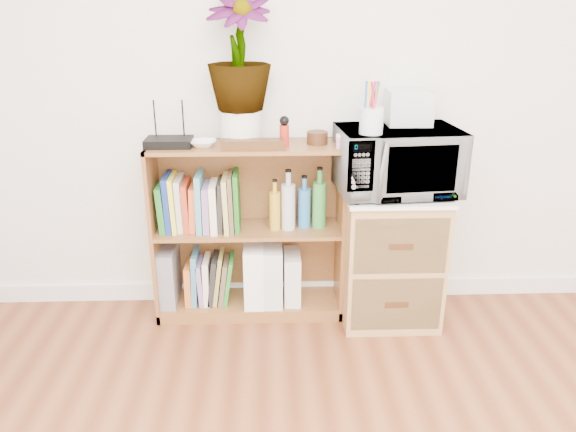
{
  "coord_description": "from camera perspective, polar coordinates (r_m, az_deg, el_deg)",
  "views": [
    {
      "loc": [
        -0.24,
        -0.67,
        1.62
      ],
      "look_at": [
        -0.15,
        1.95,
        0.62
      ],
      "focal_mm": 35.0,
      "sensor_mm": 36.0,
      "label": 1
    }
  ],
  "objects": [
    {
      "name": "skirting_board",
      "position": [
        3.32,
        2.36,
        -7.39
      ],
      "size": [
        4.0,
        0.02,
        0.1
      ],
      "primitive_type": "cube",
      "color": "white",
      "rests_on": "ground"
    },
    {
      "name": "cookbooks",
      "position": [
        2.96,
        -8.93,
        1.24
      ],
      "size": [
        0.42,
        0.2,
        0.31
      ],
      "color": "#1F7627",
      "rests_on": "bookshelf"
    },
    {
      "name": "magazine_holder_mid",
      "position": [
        3.09,
        -1.56,
        -5.79
      ],
      "size": [
        0.1,
        0.26,
        0.33
      ],
      "primitive_type": "cube",
      "color": "silver",
      "rests_on": "bookshelf"
    },
    {
      "name": "pen_cup",
      "position": [
        2.67,
        8.47,
        9.55
      ],
      "size": [
        0.11,
        0.11,
        0.12
      ],
      "primitive_type": "cylinder",
      "color": "silver",
      "rests_on": "microwave"
    },
    {
      "name": "microwave",
      "position": [
        2.86,
        11.01,
        5.52
      ],
      "size": [
        0.62,
        0.45,
        0.32
      ],
      "primitive_type": "imported",
      "rotation": [
        0.0,
        0.0,
        0.09
      ],
      "color": "silver",
      "rests_on": "wicker_unit"
    },
    {
      "name": "router",
      "position": [
        2.87,
        -12.0,
        7.34
      ],
      "size": [
        0.23,
        0.16,
        0.04
      ],
      "primitive_type": "cube",
      "color": "black",
      "rests_on": "bookshelf"
    },
    {
      "name": "paint_jars",
      "position": [
        2.78,
        5.89,
        7.47
      ],
      "size": [
        0.12,
        0.04,
        0.06
      ],
      "primitive_type": "cube",
      "color": "pink",
      "rests_on": "bookshelf"
    },
    {
      "name": "file_box",
      "position": [
        3.15,
        -12.03,
        -5.84
      ],
      "size": [
        0.09,
        0.25,
        0.32
      ],
      "primitive_type": "cube",
      "color": "slate",
      "rests_on": "bookshelf"
    },
    {
      "name": "bookshelf",
      "position": [
        3.0,
        -4.0,
        -1.61
      ],
      "size": [
        1.0,
        0.3,
        0.95
      ],
      "primitive_type": "cube",
      "color": "brown",
      "rests_on": "ground"
    },
    {
      "name": "white_bowl",
      "position": [
        2.84,
        -8.61,
        7.31
      ],
      "size": [
        0.13,
        0.13,
        0.03
      ],
      "primitive_type": "imported",
      "color": "white",
      "rests_on": "bookshelf"
    },
    {
      "name": "magazine_holder_left",
      "position": [
        3.09,
        -3.45,
        -5.76
      ],
      "size": [
        0.11,
        0.27,
        0.33
      ],
      "primitive_type": "cube",
      "color": "white",
      "rests_on": "bookshelf"
    },
    {
      "name": "potted_plant",
      "position": [
        2.8,
        -5.03,
        16.25
      ],
      "size": [
        0.31,
        0.31,
        0.55
      ],
      "primitive_type": "imported",
      "color": "#296528",
      "rests_on": "plant_pot"
    },
    {
      "name": "wicker_unit",
      "position": [
        3.05,
        10.28,
        -4.11
      ],
      "size": [
        0.5,
        0.45,
        0.7
      ],
      "primitive_type": "cube",
      "color": "#9E7542",
      "rests_on": "ground"
    },
    {
      "name": "kokeshi_doll",
      "position": [
        2.8,
        -0.37,
        8.15
      ],
      "size": [
        0.05,
        0.05,
        0.11
      ],
      "primitive_type": "cylinder",
      "color": "#A92314",
      "rests_on": "bookshelf"
    },
    {
      "name": "magazine_holder_right",
      "position": [
        3.1,
        0.41,
        -6.18
      ],
      "size": [
        0.09,
        0.22,
        0.28
      ],
      "primitive_type": "cube",
      "color": "silver",
      "rests_on": "bookshelf"
    },
    {
      "name": "trinket_box",
      "position": [
        2.75,
        -3.58,
        7.25
      ],
      "size": [
        0.3,
        0.08,
        0.05
      ],
      "primitive_type": "cube",
      "color": "#38220F",
      "rests_on": "bookshelf"
    },
    {
      "name": "small_appliance",
      "position": [
        2.91,
        12.14,
        10.74
      ],
      "size": [
        0.22,
        0.18,
        0.17
      ],
      "primitive_type": "cube",
      "color": "silver",
      "rests_on": "microwave"
    },
    {
      "name": "wooden_bowl",
      "position": [
        2.86,
        3.0,
        7.95
      ],
      "size": [
        0.11,
        0.11,
        0.06
      ],
      "primitive_type": "cylinder",
      "color": "#331E0D",
      "rests_on": "bookshelf"
    },
    {
      "name": "lower_books",
      "position": [
        3.13,
        -8.07,
        -6.33
      ],
      "size": [
        0.27,
        0.19,
        0.29
      ],
      "color": "#D06624",
      "rests_on": "bookshelf"
    },
    {
      "name": "plant_pot",
      "position": [
        2.86,
        -4.8,
        8.98
      ],
      "size": [
        0.2,
        0.2,
        0.17
      ],
      "primitive_type": "cylinder",
      "color": "silver",
      "rests_on": "bookshelf"
    },
    {
      "name": "liquor_bottles",
      "position": [
        2.94,
        1.13,
        1.57
      ],
      "size": [
        0.3,
        0.07,
        0.32
      ],
      "color": "gold",
      "rests_on": "bookshelf"
    }
  ]
}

